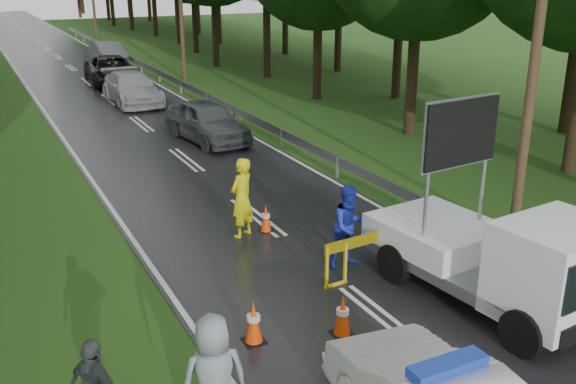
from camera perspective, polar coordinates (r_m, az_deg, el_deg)
ground at (r=12.49m, az=8.81°, el=-11.32°), size 160.00×160.00×0.00m
road at (r=39.66m, az=-17.34°, el=9.34°), size 7.00×140.00×0.02m
guardrail at (r=40.03m, az=-12.05°, el=10.65°), size 0.12×60.06×0.70m
utility_pole_near at (r=15.82m, az=21.41°, el=13.51°), size 1.40×0.24×10.00m
work_truck at (r=13.05m, az=18.33°, el=-5.50°), size 2.66×5.10×3.91m
barrier at (r=13.82m, az=7.52°, el=-4.53°), size 2.46×0.26×1.02m
officer at (r=15.67m, az=-4.13°, el=-0.54°), size 0.88×0.78×2.02m
civilian at (r=14.18m, az=5.51°, el=-3.05°), size 0.92×0.72×1.88m
bystander_right at (r=9.24m, az=-6.57°, el=-16.22°), size 1.01×0.72×1.94m
queue_car_first at (r=24.77m, az=-7.20°, el=6.27°), size 2.34×4.75×1.56m
queue_car_second at (r=32.55m, az=-13.70°, el=8.96°), size 2.17×5.21×1.50m
queue_car_third at (r=38.53m, az=-15.40°, el=10.40°), size 2.92×5.72×1.55m
queue_car_fourth at (r=46.33m, az=-15.69°, el=11.78°), size 1.79×4.72×1.54m
cone_center at (r=11.81m, az=4.87°, el=-10.92°), size 0.38×0.38×0.80m
cone_far at (r=16.14m, az=-1.98°, el=-2.39°), size 0.34×0.34×0.72m
cone_left_mid at (r=11.57m, az=-3.08°, el=-11.51°), size 0.39×0.39×0.82m
cone_right at (r=15.08m, az=13.68°, el=-4.52°), size 0.36×0.36×0.75m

